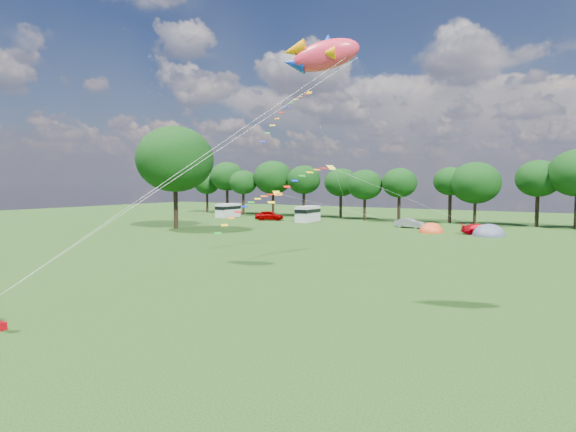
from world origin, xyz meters
The scene contains 15 objects.
ground_plane centered at (0.00, 0.00, 0.00)m, with size 180.00×180.00×0.00m, color black.
tree_line centered at (5.30, 54.99, 6.35)m, with size 102.98×10.98×10.27m.
big_tree centered at (-30.00, 28.00, 9.02)m, with size 10.00×10.00×13.28m.
car_a centered at (-27.25, 45.54, 0.77)m, with size 1.81×4.59×1.53m, color #900000.
car_b centered at (-4.41, 45.08, 0.64)m, with size 1.35×3.61×1.28m, color gray.
car_c centered at (5.02, 41.78, 0.61)m, with size 1.71×4.07×1.22m, color #B4000C.
campervan_a centered at (-37.27, 47.50, 1.25)m, with size 2.17×4.82×2.33m.
campervan_b centered at (-20.79, 46.50, 1.28)m, with size 2.34×4.96×2.38m.
tent_orange centered at (-0.36, 40.93, 0.02)m, with size 2.98×3.27×2.33m.
tent_greyblue centered at (6.18, 40.61, 0.02)m, with size 3.65×4.00×2.72m.
kite_bag centered at (-4.62, -6.96, 0.16)m, with size 0.45×0.30×0.32m, color #A4040C.
fish_kite centered at (3.67, 5.30, 12.65)m, with size 4.33×2.64×2.27m.
streamer_kite_a centered at (-11.65, 26.80, 13.91)m, with size 3.33×5.45×5.75m.
streamer_kite_b centered at (-10.08, 17.94, 3.97)m, with size 4.31×4.81×3.84m.
streamer_kite_c centered at (-1.89, 13.67, 6.44)m, with size 3.09×5.00×2.81m.
Camera 1 is at (15.86, -17.06, 6.13)m, focal length 30.00 mm.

